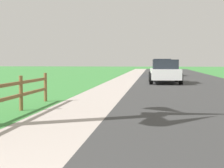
{
  "coord_description": "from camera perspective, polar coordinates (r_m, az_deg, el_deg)",
  "views": [
    {
      "loc": [
        1.21,
        -0.96,
        1.45
      ],
      "look_at": [
        -0.04,
        9.32,
        0.75
      ],
      "focal_mm": 54.54,
      "sensor_mm": 36.0,
      "label": 1
    }
  ],
  "objects": [
    {
      "name": "grass_verge",
      "position": [
        28.58,
        -4.6,
        0.99
      ],
      "size": [
        5.0,
        66.0,
        0.0
      ],
      "primitive_type": "cube",
      "color": "#3B833B",
      "rests_on": "ground"
    },
    {
      "name": "ground_plane",
      "position": [
        26.03,
        4.26,
        0.7
      ],
      "size": [
        120.0,
        120.0,
        0.0
      ],
      "primitive_type": "plane",
      "color": "#3B833B"
    },
    {
      "name": "road_asphalt",
      "position": [
        28.1,
        11.6,
        0.87
      ],
      "size": [
        7.0,
        66.0,
        0.01
      ],
      "primitive_type": "cube",
      "color": "#353535",
      "rests_on": "ground"
    },
    {
      "name": "parked_suv_white",
      "position": [
        22.53,
        8.81,
        2.14
      ],
      "size": [
        2.11,
        4.67,
        1.53
      ],
      "color": "white",
      "rests_on": "ground"
    },
    {
      "name": "curb_concrete",
      "position": [
        28.32,
        -1.63,
        0.97
      ],
      "size": [
        6.0,
        66.0,
        0.01
      ],
      "primitive_type": "cube",
      "color": "#B1A49C",
      "rests_on": "ground"
    },
    {
      "name": "parked_car_blue",
      "position": [
        33.33,
        8.34,
        2.79
      ],
      "size": [
        2.11,
        4.67,
        1.64
      ],
      "color": "navy",
      "rests_on": "ground"
    },
    {
      "name": "parked_car_beige",
      "position": [
        43.16,
        8.21,
        2.99
      ],
      "size": [
        2.16,
        4.98,
        1.61
      ],
      "color": "#C6B793",
      "rests_on": "ground"
    }
  ]
}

